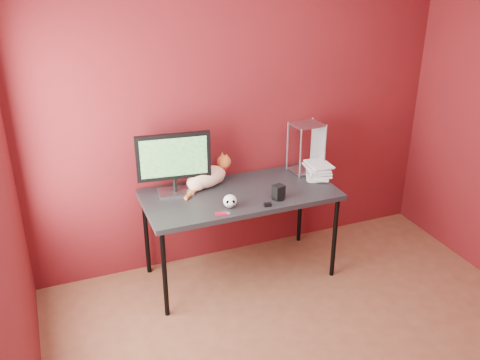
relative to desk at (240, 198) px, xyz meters
name	(u,v)px	position (x,y,z in m)	size (l,w,h in m)	color
room	(364,175)	(0.15, -1.37, 0.75)	(3.52, 3.52, 2.61)	brown
desk	(240,198)	(0.00, 0.00, 0.00)	(1.50, 0.70, 0.75)	black
monitor	(174,161)	(-0.47, 0.17, 0.32)	(0.56, 0.21, 0.49)	#A1A1A6
cat	(208,177)	(-0.20, 0.20, 0.13)	(0.46, 0.33, 0.24)	orange
skull_mug	(230,201)	(-0.16, -0.20, 0.10)	(0.10, 0.11, 0.10)	silver
speaker	(278,193)	(0.23, -0.21, 0.10)	(0.10, 0.10, 0.11)	black
book_stack	(311,107)	(0.63, 0.09, 0.65)	(0.26, 0.29, 1.19)	beige
wire_rack	(306,147)	(0.67, 0.19, 0.26)	(0.26, 0.22, 0.42)	#A1A1A6
pocket_knife	(221,214)	(-0.26, -0.29, 0.06)	(0.09, 0.02, 0.02)	#B10D2A
black_gadget	(268,205)	(0.10, -0.29, 0.06)	(0.05, 0.03, 0.03)	black
washer	(228,213)	(-0.21, -0.29, 0.05)	(0.04, 0.04, 0.00)	#A1A1A6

